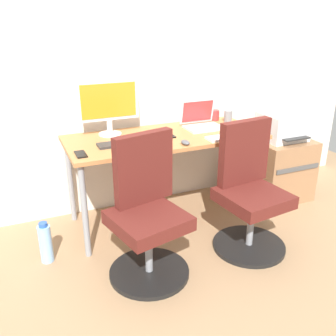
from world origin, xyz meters
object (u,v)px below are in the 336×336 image
side_cabinet (278,167)px  water_bottle_on_floor (46,243)px  printer (283,126)px  coffee_mug (215,115)px  open_laptop (201,121)px  office_chair_left (147,214)px  office_chair_right (249,193)px  desktop_monitor (108,104)px

side_cabinet → water_bottle_on_floor: (-2.17, -0.23, -0.14)m
side_cabinet → water_bottle_on_floor: bearing=-173.9°
printer → coffee_mug: 0.63m
open_laptop → side_cabinet: bearing=-7.5°
office_chair_left → printer: bearing=21.1°
office_chair_left → side_cabinet: (1.55, 0.60, -0.14)m
side_cabinet → coffee_mug: (-0.57, 0.26, 0.50)m
printer → office_chair_right: bearing=-141.5°
side_cabinet → office_chair_left: bearing=-158.8°
office_chair_left → coffee_mug: bearing=41.2°
printer → open_laptop: (-0.79, 0.10, 0.11)m
coffee_mug → water_bottle_on_floor: bearing=-163.0°
office_chair_right → coffee_mug: office_chair_right is taller
open_laptop → office_chair_right: bearing=-87.0°
office_chair_right → coffee_mug: 0.95m
side_cabinet → printer: 0.40m
water_bottle_on_floor → desktop_monitor: 1.13m
printer → office_chair_left: bearing=-158.9°
office_chair_right → printer: (0.75, 0.60, 0.27)m
desktop_monitor → coffee_mug: size_ratio=5.22×
office_chair_left → side_cabinet: size_ratio=1.65×
side_cabinet → desktop_monitor: bearing=172.9°
office_chair_left → water_bottle_on_floor: size_ratio=3.03×
side_cabinet → open_laptop: open_laptop is taller
printer → side_cabinet: bearing=90.0°
office_chair_left → side_cabinet: office_chair_left is taller
printer → desktop_monitor: 1.60m
printer → water_bottle_on_floor: (-2.17, -0.23, -0.54)m
water_bottle_on_floor → open_laptop: bearing=13.6°
office_chair_right → printer: bearing=38.5°
water_bottle_on_floor → open_laptop: open_laptop is taller
coffee_mug → side_cabinet: bearing=-24.6°
printer → coffee_mug: size_ratio=4.35×
desktop_monitor → coffee_mug: (0.99, 0.06, -0.20)m
office_chair_left → water_bottle_on_floor: office_chair_left is taller
printer → open_laptop: size_ratio=1.29×
side_cabinet → desktop_monitor: desktop_monitor is taller
coffee_mug → open_laptop: bearing=-144.8°
office_chair_left → water_bottle_on_floor: 0.78m
printer → desktop_monitor: size_ratio=0.83×
side_cabinet → desktop_monitor: 1.72m
office_chair_left → open_laptop: bearing=42.8°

